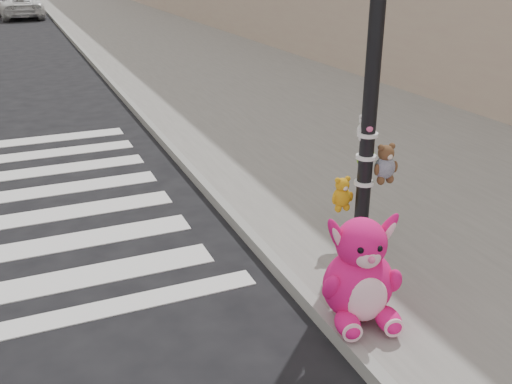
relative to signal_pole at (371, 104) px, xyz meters
name	(u,v)px	position (x,y,z in m)	size (l,w,h in m)	color
sidewalk_near	(265,89)	(2.38, 8.19, -1.69)	(7.00, 80.00, 0.14)	slate
curb_edge	(128,102)	(-1.07, 8.19, -1.69)	(0.12, 80.00, 0.15)	gray
signal_pole	(371,104)	(0.00, 0.00, 0.00)	(0.71, 0.49, 4.00)	black
pink_bunny	(360,277)	(-0.83, -1.24, -1.20)	(0.76, 0.86, 1.03)	#EE1474
red_teddy	(362,311)	(-0.82, -1.31, -1.51)	(0.15, 0.10, 0.21)	maroon
car_white_near	(20,6)	(-2.62, 30.36, -1.11)	(2.15, 4.66, 1.30)	white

